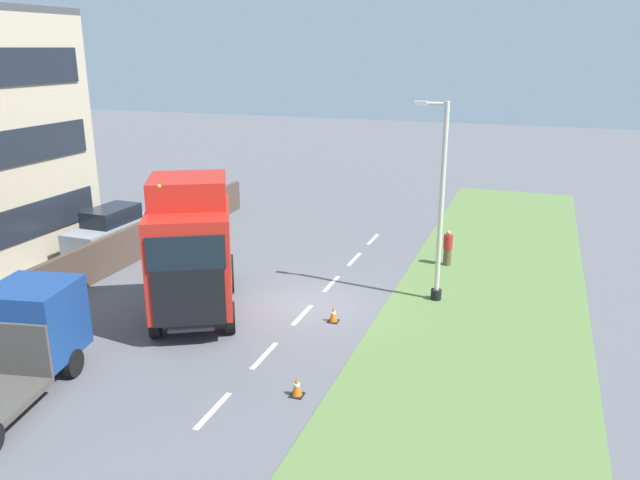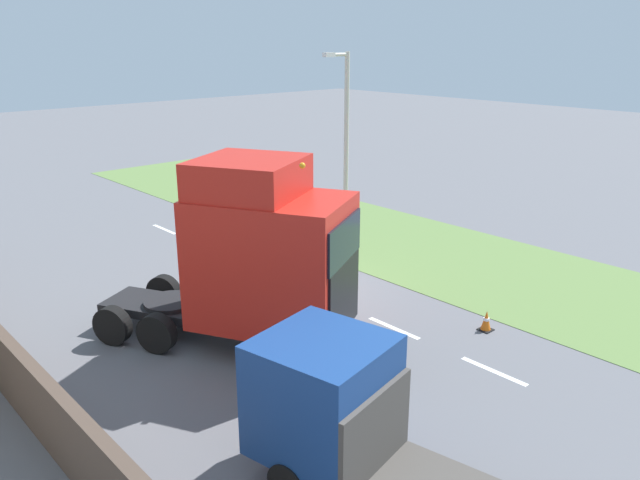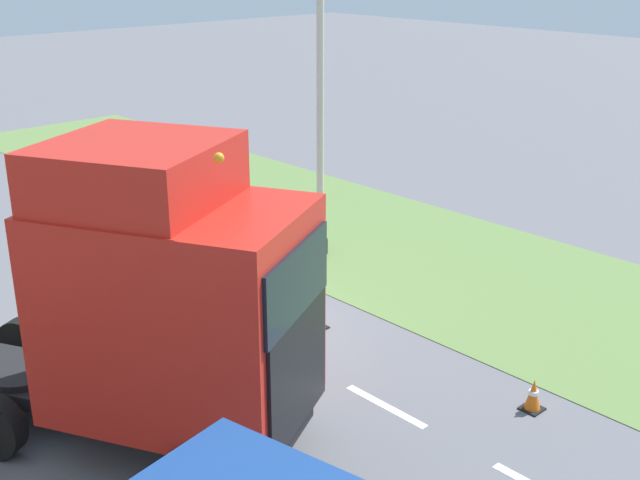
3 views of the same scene
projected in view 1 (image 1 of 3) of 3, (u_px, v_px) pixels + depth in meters
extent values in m
plane|color=slate|center=(311.00, 305.00, 22.67)|extent=(120.00, 120.00, 0.00)
cube|color=#607F42|center=(480.00, 329.00, 20.75)|extent=(7.00, 44.00, 0.01)
cube|color=white|center=(373.00, 239.00, 30.50)|extent=(0.16, 1.80, 0.00)
cube|color=white|center=(354.00, 259.00, 27.62)|extent=(0.16, 1.80, 0.00)
cube|color=white|center=(331.00, 284.00, 24.74)|extent=(0.16, 1.80, 0.00)
cube|color=white|center=(302.00, 315.00, 21.86)|extent=(0.16, 1.80, 0.00)
cube|color=white|center=(264.00, 355.00, 18.98)|extent=(0.16, 1.80, 0.00)
cube|color=white|center=(213.00, 410.00, 16.10)|extent=(0.16, 1.80, 0.00)
cube|color=#4C3D33|center=(104.00, 258.00, 25.32)|extent=(0.25, 24.00, 1.61)
cube|color=#1E232D|center=(31.00, 221.00, 25.99)|extent=(0.08, 7.57, 1.45)
cube|color=#1E232D|center=(20.00, 147.00, 25.07)|extent=(0.08, 7.57, 1.45)
cube|color=#1E232D|center=(9.00, 67.00, 24.16)|extent=(0.08, 7.57, 1.45)
cube|color=black|center=(196.00, 289.00, 22.45)|extent=(4.42, 6.67, 0.24)
cube|color=red|center=(191.00, 256.00, 20.49)|extent=(4.03, 4.51, 3.26)
cube|color=black|center=(189.00, 298.00, 18.91)|extent=(1.98, 1.08, 1.83)
cube|color=black|center=(186.00, 253.00, 18.49)|extent=(2.09, 1.14, 1.04)
cube|color=red|center=(188.00, 190.00, 20.41)|extent=(3.31, 3.30, 0.90)
sphere|color=orange|center=(159.00, 186.00, 18.57)|extent=(0.14, 0.14, 0.14)
cylinder|color=black|center=(198.00, 270.00, 23.85)|extent=(1.93, 1.93, 0.12)
cylinder|color=black|center=(230.00, 317.00, 20.41)|extent=(0.77, 1.07, 1.04)
cylinder|color=black|center=(155.00, 322.00, 20.09)|extent=(0.77, 1.07, 1.04)
cylinder|color=black|center=(230.00, 279.00, 23.78)|extent=(0.77, 1.07, 1.04)
cylinder|color=black|center=(165.00, 282.00, 23.46)|extent=(0.77, 1.07, 1.04)
cylinder|color=black|center=(229.00, 267.00, 25.07)|extent=(0.77, 1.07, 1.04)
cylinder|color=black|center=(169.00, 270.00, 24.74)|extent=(0.77, 1.07, 1.04)
cube|color=navy|center=(35.00, 321.00, 17.47)|extent=(2.49, 2.51, 2.14)
cube|color=black|center=(55.00, 292.00, 18.38)|extent=(1.84, 0.40, 0.77)
cube|color=#4C4742|center=(12.00, 349.00, 16.51)|extent=(2.10, 0.51, 1.50)
cylinder|color=black|center=(10.00, 358.00, 17.98)|extent=(0.39, 0.83, 0.80)
cylinder|color=black|center=(73.00, 363.00, 17.70)|extent=(0.39, 0.83, 0.80)
cube|color=#9EA3A8|center=(112.00, 235.00, 28.37)|extent=(1.85, 4.69, 1.08)
cube|color=black|center=(111.00, 215.00, 28.20)|extent=(1.54, 2.59, 0.72)
cylinder|color=black|center=(105.00, 257.00, 26.89)|extent=(0.22, 0.64, 0.64)
cylinder|color=black|center=(75.00, 253.00, 27.45)|extent=(0.22, 0.64, 0.64)
cylinder|color=black|center=(148.00, 238.00, 29.58)|extent=(0.22, 0.64, 0.64)
cylinder|color=black|center=(119.00, 235.00, 30.14)|extent=(0.22, 0.64, 0.64)
cylinder|color=black|center=(436.00, 295.00, 23.14)|extent=(0.39, 0.39, 0.40)
cylinder|color=beige|center=(441.00, 205.00, 22.13)|extent=(0.18, 0.18, 7.25)
cylinder|color=beige|center=(434.00, 104.00, 21.24)|extent=(0.90, 0.13, 0.13)
cube|color=silver|center=(421.00, 103.00, 21.38)|extent=(0.44, 0.20, 0.16)
cylinder|color=brown|center=(447.00, 257.00, 26.77)|extent=(0.34, 0.34, 0.75)
cylinder|color=#B22626|center=(448.00, 242.00, 26.57)|extent=(0.39, 0.39, 0.60)
sphere|color=tan|center=(449.00, 233.00, 26.45)|extent=(0.20, 0.20, 0.20)
cube|color=black|center=(333.00, 321.00, 21.33)|extent=(0.36, 0.36, 0.03)
cone|color=orange|center=(333.00, 313.00, 21.24)|extent=(0.28, 0.28, 0.55)
cylinder|color=white|center=(333.00, 313.00, 21.23)|extent=(0.17, 0.17, 0.07)
cube|color=black|center=(297.00, 395.00, 16.79)|extent=(0.36, 0.36, 0.03)
cone|color=orange|center=(297.00, 385.00, 16.71)|extent=(0.28, 0.28, 0.55)
cylinder|color=white|center=(297.00, 385.00, 16.70)|extent=(0.17, 0.17, 0.07)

